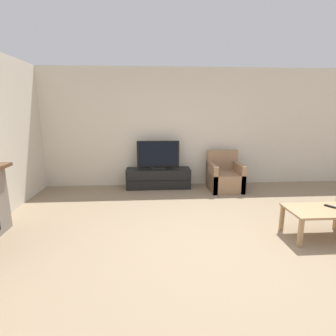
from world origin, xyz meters
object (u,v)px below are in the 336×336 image
(tv_stand, at_px, (158,178))
(tv, at_px, (158,156))
(coffee_table, at_px, (321,213))
(remote, at_px, (330,206))
(armchair, at_px, (224,177))

(tv_stand, distance_m, tv, 0.52)
(coffee_table, height_order, remote, remote)
(coffee_table, relative_size, remote, 6.29)
(tv_stand, bearing_deg, remote, -46.57)
(tv, relative_size, armchair, 1.12)
(tv_stand, distance_m, coffee_table, 3.39)
(coffee_table, xyz_separation_m, remote, (0.17, 0.08, 0.07))
(armchair, height_order, remote, armchair)
(tv, distance_m, remote, 3.45)
(tv, bearing_deg, remote, -46.54)
(tv, xyz_separation_m, coffee_table, (2.19, -2.57, -0.39))
(tv_stand, bearing_deg, tv, -90.00)
(tv_stand, height_order, coffee_table, tv_stand)
(tv, bearing_deg, tv_stand, 90.00)
(tv_stand, height_order, armchair, armchair)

